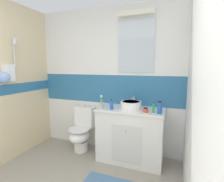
{
  "coord_description": "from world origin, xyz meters",
  "views": [
    {
      "loc": [
        1.15,
        -0.4,
        1.51
      ],
      "look_at": [
        0.25,
        1.97,
        1.14
      ],
      "focal_mm": 27.62,
      "sensor_mm": 36.0,
      "label": 1
    }
  ],
  "objects_px": {
    "toothpaste_tube_upright": "(153,108)",
    "sink_basin": "(131,105)",
    "toothbrush_cup": "(101,105)",
    "soap_dispenser": "(111,105)",
    "hair_gel_jar": "(146,110)",
    "mouthwash_bottle": "(160,108)",
    "toilet": "(82,131)"
  },
  "relations": [
    {
      "from": "soap_dispenser",
      "to": "toothpaste_tube_upright",
      "type": "relative_size",
      "value": 1.07
    },
    {
      "from": "soap_dispenser",
      "to": "hair_gel_jar",
      "type": "height_order",
      "value": "soap_dispenser"
    },
    {
      "from": "toothbrush_cup",
      "to": "toothpaste_tube_upright",
      "type": "distance_m",
      "value": 0.8
    },
    {
      "from": "toilet",
      "to": "hair_gel_jar",
      "type": "bearing_deg",
      "value": -7.33
    },
    {
      "from": "soap_dispenser",
      "to": "toothbrush_cup",
      "type": "bearing_deg",
      "value": -177.95
    },
    {
      "from": "toilet",
      "to": "sink_basin",
      "type": "bearing_deg",
      "value": -1.61
    },
    {
      "from": "toilet",
      "to": "mouthwash_bottle",
      "type": "height_order",
      "value": "mouthwash_bottle"
    },
    {
      "from": "sink_basin",
      "to": "toothbrush_cup",
      "type": "height_order",
      "value": "toothbrush_cup"
    },
    {
      "from": "hair_gel_jar",
      "to": "mouthwash_bottle",
      "type": "relative_size",
      "value": 0.42
    },
    {
      "from": "toothbrush_cup",
      "to": "hair_gel_jar",
      "type": "distance_m",
      "value": 0.69
    },
    {
      "from": "soap_dispenser",
      "to": "hair_gel_jar",
      "type": "relative_size",
      "value": 2.2
    },
    {
      "from": "toothbrush_cup",
      "to": "hair_gel_jar",
      "type": "height_order",
      "value": "toothbrush_cup"
    },
    {
      "from": "sink_basin",
      "to": "toothbrush_cup",
      "type": "distance_m",
      "value": 0.46
    },
    {
      "from": "sink_basin",
      "to": "hair_gel_jar",
      "type": "xyz_separation_m",
      "value": [
        0.25,
        -0.12,
        -0.03
      ]
    },
    {
      "from": "toothpaste_tube_upright",
      "to": "hair_gel_jar",
      "type": "relative_size",
      "value": 2.07
    },
    {
      "from": "sink_basin",
      "to": "mouthwash_bottle",
      "type": "height_order",
      "value": "mouthwash_bottle"
    },
    {
      "from": "toilet",
      "to": "toothpaste_tube_upright",
      "type": "relative_size",
      "value": 4.99
    },
    {
      "from": "toothbrush_cup",
      "to": "mouthwash_bottle",
      "type": "relative_size",
      "value": 1.16
    },
    {
      "from": "soap_dispenser",
      "to": "mouthwash_bottle",
      "type": "xyz_separation_m",
      "value": [
        0.71,
        -0.0,
        0.02
      ]
    },
    {
      "from": "sink_basin",
      "to": "toilet",
      "type": "relative_size",
      "value": 0.47
    },
    {
      "from": "sink_basin",
      "to": "toilet",
      "type": "bearing_deg",
      "value": 178.39
    },
    {
      "from": "toothpaste_tube_upright",
      "to": "mouthwash_bottle",
      "type": "bearing_deg",
      "value": -16.19
    },
    {
      "from": "toothpaste_tube_upright",
      "to": "soap_dispenser",
      "type": "bearing_deg",
      "value": -177.97
    },
    {
      "from": "soap_dispenser",
      "to": "toothpaste_tube_upright",
      "type": "xyz_separation_m",
      "value": [
        0.63,
        0.02,
        0.01
      ]
    },
    {
      "from": "sink_basin",
      "to": "hair_gel_jar",
      "type": "height_order",
      "value": "sink_basin"
    },
    {
      "from": "toothbrush_cup",
      "to": "soap_dispenser",
      "type": "height_order",
      "value": "toothbrush_cup"
    },
    {
      "from": "sink_basin",
      "to": "soap_dispenser",
      "type": "height_order",
      "value": "soap_dispenser"
    },
    {
      "from": "soap_dispenser",
      "to": "hair_gel_jar",
      "type": "distance_m",
      "value": 0.52
    },
    {
      "from": "toothbrush_cup",
      "to": "soap_dispenser",
      "type": "relative_size",
      "value": 1.27
    },
    {
      "from": "toothpaste_tube_upright",
      "to": "sink_basin",
      "type": "bearing_deg",
      "value": 163.03
    },
    {
      "from": "toothbrush_cup",
      "to": "hair_gel_jar",
      "type": "bearing_deg",
      "value": 1.1
    },
    {
      "from": "soap_dispenser",
      "to": "sink_basin",
      "type": "bearing_deg",
      "value": 25.47
    }
  ]
}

